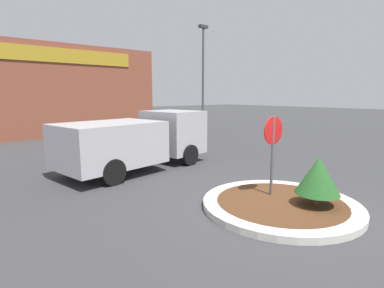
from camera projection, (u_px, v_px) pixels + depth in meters
ground_plane at (280, 208)px, 7.34m from camera, size 120.00×120.00×0.00m
traffic_island at (280, 205)px, 7.32m from camera, size 3.78×3.78×0.16m
stop_sign at (273, 142)px, 7.61m from camera, size 0.72×0.07×2.22m
island_shrub at (318, 176)px, 6.95m from camera, size 1.02×1.02×1.16m
utility_truck at (137, 139)px, 11.04m from camera, size 5.99×3.22×2.09m
storefront_building at (51, 91)px, 21.55m from camera, size 13.25×6.07×6.02m
light_pole at (203, 72)px, 21.87m from camera, size 0.70×0.30×7.68m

